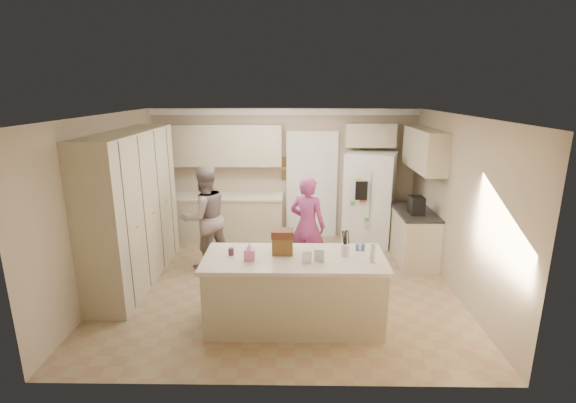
{
  "coord_description": "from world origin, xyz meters",
  "views": [
    {
      "loc": [
        0.19,
        -5.95,
        2.96
      ],
      "look_at": [
        0.1,
        0.35,
        1.25
      ],
      "focal_mm": 26.0,
      "sensor_mm": 36.0,
      "label": 1
    }
  ],
  "objects_px": {
    "island_base": "(294,292)",
    "utensil_crock": "(346,250)",
    "tissue_box": "(250,254)",
    "teen_boy": "(205,217)",
    "coffee_maker": "(416,205)",
    "refrigerator": "(369,199)",
    "teen_girl": "(307,225)",
    "dollhouse_body": "(283,246)"
  },
  "relations": [
    {
      "from": "teen_boy",
      "to": "teen_girl",
      "type": "distance_m",
      "value": 1.73
    },
    {
      "from": "refrigerator",
      "to": "dollhouse_body",
      "type": "xyz_separation_m",
      "value": [
        -1.6,
        -2.87,
        0.14
      ]
    },
    {
      "from": "utensil_crock",
      "to": "tissue_box",
      "type": "relative_size",
      "value": 1.07
    },
    {
      "from": "teen_girl",
      "to": "tissue_box",
      "type": "bearing_deg",
      "value": 87.44
    },
    {
      "from": "utensil_crock",
      "to": "coffee_maker",
      "type": "bearing_deg",
      "value": 52.88
    },
    {
      "from": "teen_boy",
      "to": "tissue_box",
      "type": "bearing_deg",
      "value": 81.29
    },
    {
      "from": "tissue_box",
      "to": "teen_girl",
      "type": "xyz_separation_m",
      "value": [
        0.76,
        1.67,
        -0.18
      ]
    },
    {
      "from": "coffee_maker",
      "to": "utensil_crock",
      "type": "xyz_separation_m",
      "value": [
        -1.4,
        -1.85,
        -0.07
      ]
    },
    {
      "from": "utensil_crock",
      "to": "teen_girl",
      "type": "relative_size",
      "value": 0.09
    },
    {
      "from": "coffee_maker",
      "to": "teen_girl",
      "type": "xyz_separation_m",
      "value": [
        -1.84,
        -0.33,
        -0.26
      ]
    },
    {
      "from": "dollhouse_body",
      "to": "island_base",
      "type": "bearing_deg",
      "value": -33.69
    },
    {
      "from": "utensil_crock",
      "to": "dollhouse_body",
      "type": "relative_size",
      "value": 0.58
    },
    {
      "from": "dollhouse_body",
      "to": "utensil_crock",
      "type": "bearing_deg",
      "value": -3.58
    },
    {
      "from": "teen_girl",
      "to": "utensil_crock",
      "type": "bearing_deg",
      "value": 127.95
    },
    {
      "from": "island_base",
      "to": "utensil_crock",
      "type": "xyz_separation_m",
      "value": [
        0.65,
        0.05,
        0.56
      ]
    },
    {
      "from": "refrigerator",
      "to": "island_base",
      "type": "distance_m",
      "value": 3.34
    },
    {
      "from": "tissue_box",
      "to": "teen_boy",
      "type": "distance_m",
      "value": 2.12
    },
    {
      "from": "island_base",
      "to": "tissue_box",
      "type": "relative_size",
      "value": 15.71
    },
    {
      "from": "utensil_crock",
      "to": "dollhouse_body",
      "type": "xyz_separation_m",
      "value": [
        -0.8,
        0.05,
        0.04
      ]
    },
    {
      "from": "utensil_crock",
      "to": "teen_girl",
      "type": "height_order",
      "value": "teen_girl"
    },
    {
      "from": "teen_boy",
      "to": "dollhouse_body",
      "type": "bearing_deg",
      "value": 93.24
    },
    {
      "from": "dollhouse_body",
      "to": "teen_girl",
      "type": "height_order",
      "value": "teen_girl"
    },
    {
      "from": "utensil_crock",
      "to": "tissue_box",
      "type": "bearing_deg",
      "value": -172.87
    },
    {
      "from": "teen_girl",
      "to": "refrigerator",
      "type": "bearing_deg",
      "value": -109.71
    },
    {
      "from": "coffee_maker",
      "to": "dollhouse_body",
      "type": "relative_size",
      "value": 1.15
    },
    {
      "from": "teen_boy",
      "to": "refrigerator",
      "type": "bearing_deg",
      "value": 166.42
    },
    {
      "from": "tissue_box",
      "to": "teen_girl",
      "type": "bearing_deg",
      "value": 65.51
    },
    {
      "from": "island_base",
      "to": "teen_boy",
      "type": "bearing_deg",
      "value": 129.97
    },
    {
      "from": "tissue_box",
      "to": "teen_girl",
      "type": "height_order",
      "value": "teen_girl"
    },
    {
      "from": "utensil_crock",
      "to": "teen_boy",
      "type": "distance_m",
      "value": 2.77
    },
    {
      "from": "refrigerator",
      "to": "island_base",
      "type": "bearing_deg",
      "value": -97.15
    },
    {
      "from": "teen_boy",
      "to": "utensil_crock",
      "type": "bearing_deg",
      "value": 105.65
    },
    {
      "from": "teen_boy",
      "to": "coffee_maker",
      "type": "bearing_deg",
      "value": 146.43
    },
    {
      "from": "utensil_crock",
      "to": "teen_girl",
      "type": "bearing_deg",
      "value": 106.02
    },
    {
      "from": "utensil_crock",
      "to": "island_base",
      "type": "bearing_deg",
      "value": -175.6
    },
    {
      "from": "coffee_maker",
      "to": "teen_boy",
      "type": "height_order",
      "value": "teen_boy"
    },
    {
      "from": "refrigerator",
      "to": "teen_girl",
      "type": "height_order",
      "value": "refrigerator"
    },
    {
      "from": "coffee_maker",
      "to": "island_base",
      "type": "distance_m",
      "value": 2.87
    },
    {
      "from": "tissue_box",
      "to": "teen_boy",
      "type": "relative_size",
      "value": 0.08
    },
    {
      "from": "utensil_crock",
      "to": "teen_boy",
      "type": "relative_size",
      "value": 0.09
    },
    {
      "from": "dollhouse_body",
      "to": "teen_boy",
      "type": "relative_size",
      "value": 0.15
    },
    {
      "from": "refrigerator",
      "to": "coffee_maker",
      "type": "height_order",
      "value": "refrigerator"
    }
  ]
}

